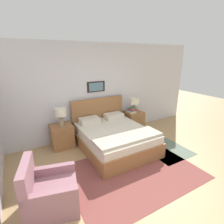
# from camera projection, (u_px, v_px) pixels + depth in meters

# --- Properties ---
(ground_plane) EXTENTS (16.00, 16.00, 0.00)m
(ground_plane) POSITION_uv_depth(u_px,v_px,m) (156.00, 191.00, 3.05)
(ground_plane) COLOR tan
(wall_back) EXTENTS (7.08, 0.09, 2.60)m
(wall_back) POSITION_uv_depth(u_px,v_px,m) (92.00, 91.00, 4.88)
(wall_back) COLOR silver
(wall_back) RESTS_ON ground_plane
(area_rug_main) EXTENTS (2.56, 1.87, 0.01)m
(area_rug_main) POSITION_uv_depth(u_px,v_px,m) (133.00, 172.00, 3.56)
(area_rug_main) COLOR brown
(area_rug_main) RESTS_ON ground_plane
(area_rug_bedside) EXTENTS (0.98, 1.47, 0.01)m
(area_rug_bedside) POSITION_uv_depth(u_px,v_px,m) (161.00, 146.00, 4.56)
(area_rug_bedside) COLOR slate
(area_rug_bedside) RESTS_ON ground_plane
(bed) EXTENTS (1.57, 1.92, 1.12)m
(bed) POSITION_uv_depth(u_px,v_px,m) (114.00, 137.00, 4.40)
(bed) COLOR #936038
(bed) RESTS_ON ground_plane
(armchair) EXTENTS (0.89, 0.85, 0.84)m
(armchair) POSITION_uv_depth(u_px,v_px,m) (49.00, 193.00, 2.65)
(armchair) COLOR #8E606B
(armchair) RESTS_ON ground_plane
(nightstand_near_window) EXTENTS (0.53, 0.50, 0.60)m
(nightstand_near_window) POSITION_uv_depth(u_px,v_px,m) (62.00, 136.00, 4.45)
(nightstand_near_window) COLOR #936038
(nightstand_near_window) RESTS_ON ground_plane
(nightstand_by_door) EXTENTS (0.53, 0.50, 0.60)m
(nightstand_by_door) POSITION_uv_depth(u_px,v_px,m) (134.00, 121.00, 5.51)
(nightstand_by_door) COLOR #936038
(nightstand_by_door) RESTS_ON ground_plane
(table_lamp_near_window) EXTENTS (0.27, 0.27, 0.44)m
(table_lamp_near_window) POSITION_uv_depth(u_px,v_px,m) (61.00, 114.00, 4.24)
(table_lamp_near_window) COLOR gray
(table_lamp_near_window) RESTS_ON nightstand_near_window
(table_lamp_by_door) EXTENTS (0.27, 0.27, 0.44)m
(table_lamp_by_door) POSITION_uv_depth(u_px,v_px,m) (135.00, 102.00, 5.29)
(table_lamp_by_door) COLOR gray
(table_lamp_by_door) RESTS_ON nightstand_by_door
(book_thick_bottom) EXTENTS (0.22, 0.26, 0.04)m
(book_thick_bottom) POSITION_uv_depth(u_px,v_px,m) (132.00, 112.00, 5.31)
(book_thick_bottom) COLOR beige
(book_thick_bottom) RESTS_ON nightstand_by_door
(book_hardcover_middle) EXTENTS (0.20, 0.23, 0.03)m
(book_hardcover_middle) POSITION_uv_depth(u_px,v_px,m) (132.00, 111.00, 5.30)
(book_hardcover_middle) COLOR silver
(book_hardcover_middle) RESTS_ON book_thick_bottom
(book_novel_upper) EXTENTS (0.20, 0.25, 0.03)m
(book_novel_upper) POSITION_uv_depth(u_px,v_px,m) (132.00, 110.00, 5.29)
(book_novel_upper) COLOR #335693
(book_novel_upper) RESTS_ON book_hardcover_middle
(book_slim_near_top) EXTENTS (0.21, 0.29, 0.04)m
(book_slim_near_top) POSITION_uv_depth(u_px,v_px,m) (132.00, 109.00, 5.28)
(book_slim_near_top) COLOR #B7332D
(book_slim_near_top) RESTS_ON book_novel_upper
(book_paperback_top) EXTENTS (0.21, 0.26, 0.03)m
(book_paperback_top) POSITION_uv_depth(u_px,v_px,m) (132.00, 108.00, 5.27)
(book_paperback_top) COLOR #4C7551
(book_paperback_top) RESTS_ON book_slim_near_top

